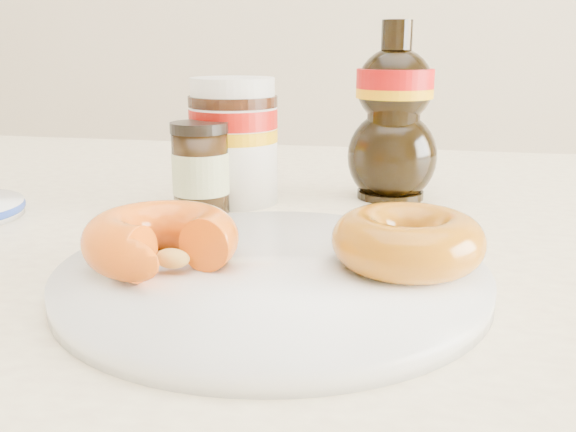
% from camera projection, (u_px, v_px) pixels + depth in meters
% --- Properties ---
extents(dining_table, '(1.40, 0.90, 0.75)m').
position_uv_depth(dining_table, '(287.00, 310.00, 0.60)').
color(dining_table, '#FFF2C2').
rests_on(dining_table, ground).
extents(plate, '(0.28, 0.28, 0.01)m').
position_uv_depth(plate, '(272.00, 275.00, 0.43)').
color(plate, white).
rests_on(plate, dining_table).
extents(donut_bitten, '(0.12, 0.12, 0.04)m').
position_uv_depth(donut_bitten, '(161.00, 239.00, 0.42)').
color(donut_bitten, '#F6570E').
rests_on(donut_bitten, plate).
extents(donut_whole, '(0.12, 0.12, 0.04)m').
position_uv_depth(donut_whole, '(408.00, 240.00, 0.42)').
color(donut_whole, '#9D520A').
rests_on(donut_whole, plate).
extents(nutella_jar, '(0.09, 0.09, 0.12)m').
position_uv_depth(nutella_jar, '(234.00, 136.00, 0.64)').
color(nutella_jar, white).
rests_on(nutella_jar, dining_table).
extents(syrup_bottle, '(0.10, 0.09, 0.18)m').
position_uv_depth(syrup_bottle, '(394.00, 112.00, 0.65)').
color(syrup_bottle, black).
rests_on(syrup_bottle, dining_table).
extents(dark_jar, '(0.05, 0.05, 0.09)m').
position_uv_depth(dark_jar, '(201.00, 169.00, 0.60)').
color(dark_jar, black).
rests_on(dark_jar, dining_table).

